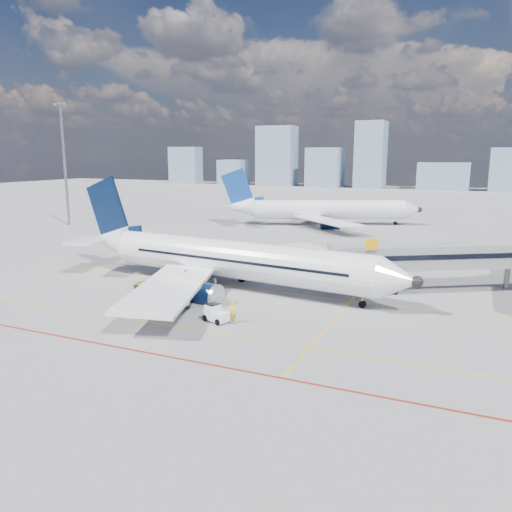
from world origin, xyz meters
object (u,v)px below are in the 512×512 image
Objects in this scene: baggage_tug at (215,313)px; ramp_worker at (233,311)px; main_aircraft at (223,259)px; cargo_dolly at (173,297)px; belt_loader at (155,285)px; second_aircraft at (320,210)px.

baggage_tug is 1.67m from ramp_worker.
main_aircraft is at bearing 62.75° from ramp_worker.
main_aircraft is at bearing 133.51° from baggage_tug.
cargo_dolly is 0.66× the size of belt_loader.
cargo_dolly reaches higher than baggage_tug.
second_aircraft reaches higher than baggage_tug.
ramp_worker is (7.42, -1.56, -0.09)m from cargo_dolly.
belt_loader is at bearing 168.80° from baggage_tug.
baggage_tug is 0.44× the size of belt_loader.
cargo_dolly is 1.97× the size of ramp_worker.
baggage_tug is 6.19m from cargo_dolly.
baggage_tug is (5.10, -11.40, -2.44)m from main_aircraft.
belt_loader is at bearing 159.74° from cargo_dolly.
main_aircraft reaches higher than cargo_dolly.
ramp_worker is (11.29, -65.27, -2.21)m from second_aircraft.
main_aircraft is at bearing 105.83° from cargo_dolly.
belt_loader is at bearing 95.60° from ramp_worker.
main_aircraft reaches higher than second_aircraft.
main_aircraft is 8.17m from belt_loader.
main_aircraft is 1.07× the size of second_aircraft.
belt_loader is (-1.49, -59.11, -2.59)m from second_aircraft.
belt_loader is at bearing -115.02° from second_aircraft.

